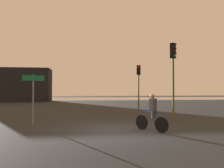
% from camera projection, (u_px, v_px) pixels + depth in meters
% --- Properties ---
extents(ground_plane, '(120.00, 120.00, 0.00)m').
position_uv_depth(ground_plane, '(116.00, 130.00, 9.74)').
color(ground_plane, black).
extents(water_strip, '(80.00, 16.00, 0.01)m').
position_uv_depth(water_strip, '(90.00, 99.00, 46.24)').
color(water_strip, gray).
rests_on(water_strip, ground).
extents(distant_building, '(11.54, 4.00, 5.28)m').
position_uv_depth(distant_building, '(13.00, 85.00, 34.77)').
color(distant_building, black).
rests_on(distant_building, ground).
extents(traffic_light_far_right, '(0.40, 0.42, 4.10)m').
position_uv_depth(traffic_light_far_right, '(139.00, 78.00, 20.18)').
color(traffic_light_far_right, '#4C4719').
rests_on(traffic_light_far_right, ground).
extents(traffic_light_near_right, '(0.41, 0.42, 4.59)m').
position_uv_depth(traffic_light_near_right, '(173.00, 67.00, 13.01)').
color(traffic_light_near_right, '#4C4719').
rests_on(traffic_light_near_right, ground).
extents(direction_sign_post, '(1.09, 0.19, 2.60)m').
position_uv_depth(direction_sign_post, '(33.00, 92.00, 11.38)').
color(direction_sign_post, slate).
rests_on(direction_sign_post, ground).
extents(cyclist, '(1.04, 1.40, 1.62)m').
position_uv_depth(cyclist, '(152.00, 112.00, 9.44)').
color(cyclist, black).
rests_on(cyclist, ground).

